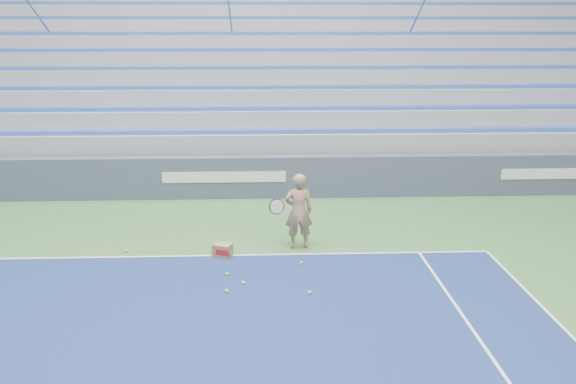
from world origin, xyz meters
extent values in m
cube|color=white|center=(0.00, 11.88, 0.01)|extent=(10.97, 0.05, 0.00)
cube|color=#3F4660|center=(0.00, 15.88, 0.55)|extent=(30.00, 0.30, 1.10)
cube|color=white|center=(0.00, 15.72, 0.60)|extent=(3.20, 0.02, 0.28)
cube|color=white|center=(9.00, 15.72, 0.60)|extent=(3.40, 0.02, 0.28)
cube|color=#93949B|center=(0.00, 20.43, 0.55)|extent=(30.00, 8.50, 1.10)
cube|color=#93949B|center=(0.00, 20.43, 1.35)|extent=(30.00, 8.50, 0.50)
cube|color=#3056AF|center=(0.00, 16.56, 1.66)|extent=(29.60, 0.42, 0.11)
cube|color=#93949B|center=(0.00, 20.86, 1.85)|extent=(30.00, 7.65, 0.50)
cube|color=#3056AF|center=(0.00, 17.41, 2.16)|extent=(29.60, 0.42, 0.11)
cube|color=#93949B|center=(0.00, 21.28, 2.35)|extent=(30.00, 6.80, 0.50)
cube|color=#3056AF|center=(0.00, 18.26, 2.66)|extent=(29.60, 0.42, 0.11)
cube|color=#93949B|center=(0.00, 21.71, 2.85)|extent=(30.00, 5.95, 0.50)
cube|color=#3056AF|center=(0.00, 19.11, 3.16)|extent=(29.60, 0.42, 0.11)
cube|color=#93949B|center=(0.00, 22.13, 3.35)|extent=(30.00, 5.10, 0.50)
cube|color=#3056AF|center=(0.00, 19.96, 3.66)|extent=(29.60, 0.42, 0.11)
cube|color=#93949B|center=(0.00, 22.56, 3.85)|extent=(30.00, 4.25, 0.50)
cube|color=#3056AF|center=(0.00, 20.81, 4.15)|extent=(29.60, 0.42, 0.11)
cube|color=#93949B|center=(0.00, 22.98, 4.35)|extent=(30.00, 3.40, 0.50)
cube|color=#3056AF|center=(0.00, 21.66, 4.65)|extent=(29.60, 0.42, 0.11)
cube|color=#93949B|center=(0.00, 23.41, 4.85)|extent=(30.00, 2.55, 0.50)
cube|color=#3056AF|center=(0.00, 22.51, 5.15)|extent=(29.60, 0.42, 0.11)
cube|color=#93949B|center=(0.00, 23.84, 5.35)|extent=(30.00, 1.70, 0.50)
cube|color=#93949B|center=(0.00, 24.98, 3.65)|extent=(31.00, 0.40, 7.30)
cylinder|color=#2E55A4|center=(-6.00, 20.43, 4.60)|extent=(0.05, 8.53, 5.04)
cylinder|color=#2E55A4|center=(0.00, 20.43, 4.60)|extent=(0.05, 8.53, 5.04)
cylinder|color=#2E55A4|center=(6.00, 20.43, 4.60)|extent=(0.05, 8.53, 5.04)
imported|color=tan|center=(1.73, 12.28, 0.78)|extent=(0.60, 0.43, 1.56)
cylinder|color=black|center=(1.38, 12.03, 0.95)|extent=(0.12, 0.27, 0.08)
cylinder|color=beige|center=(1.28, 11.75, 1.05)|extent=(0.29, 0.16, 0.28)
torus|color=black|center=(1.28, 11.75, 1.05)|extent=(0.31, 0.18, 0.30)
cube|color=#906945|center=(0.22, 11.88, 0.13)|extent=(0.41, 0.37, 0.26)
cube|color=#B21E19|center=(0.22, 11.74, 0.13)|extent=(0.26, 0.11, 0.12)
sphere|color=#B6EF30|center=(0.67, 10.58, 0.03)|extent=(0.07, 0.07, 0.07)
sphere|color=#B6EF30|center=(1.80, 10.16, 0.03)|extent=(0.07, 0.07, 0.07)
sphere|color=#B6EF30|center=(-0.93, 11.80, 0.03)|extent=(0.07, 0.07, 0.07)
sphere|color=#B6EF30|center=(1.74, 11.42, 0.03)|extent=(0.07, 0.07, 0.07)
sphere|color=#B6EF30|center=(1.64, 12.59, 0.03)|extent=(0.07, 0.07, 0.07)
sphere|color=#B6EF30|center=(-1.73, 12.16, 0.03)|extent=(0.07, 0.07, 0.07)
sphere|color=#B6EF30|center=(0.41, 10.28, 0.03)|extent=(0.07, 0.07, 0.07)
sphere|color=#B6EF30|center=(0.37, 10.96, 0.03)|extent=(0.07, 0.07, 0.07)
camera|label=1|loc=(1.10, 1.62, 4.27)|focal=35.00mm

